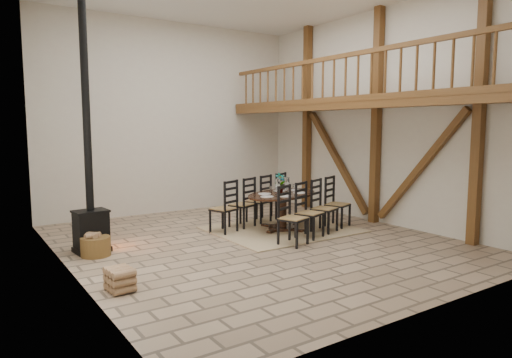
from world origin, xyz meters
TOP-DOWN VIEW (x-y plane):
  - ground at (0.00, 0.00)m, footprint 8.00×8.00m
  - room_shell at (1.19, 0.00)m, footprint 7.02×8.02m
  - rug at (1.06, 0.56)m, footprint 3.00×2.50m
  - dining_table at (1.06, 0.56)m, footprint 3.04×2.90m
  - wood_stove at (-2.91, 1.10)m, footprint 0.64×0.52m
  - log_basket at (-2.92, 0.77)m, footprint 0.52×0.52m
  - log_stack at (-3.11, -1.20)m, footprint 0.36×0.47m

SIDE VIEW (x-z plane):
  - ground at x=0.00m, z-range 0.00..0.00m
  - rug at x=1.06m, z-range 0.00..0.02m
  - log_stack at x=-3.11m, z-range 0.00..0.33m
  - log_basket at x=-2.92m, z-range -0.03..0.40m
  - dining_table at x=1.06m, z-range -0.23..1.04m
  - wood_stove at x=-2.91m, z-range -1.35..3.65m
  - room_shell at x=1.19m, z-range 0.51..5.52m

